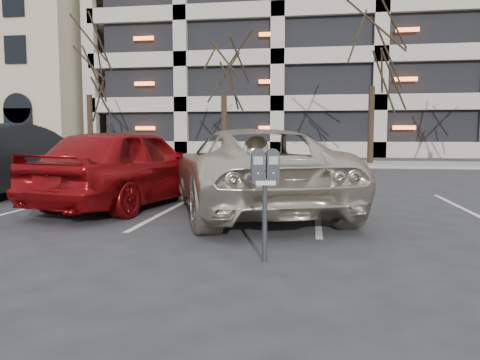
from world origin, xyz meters
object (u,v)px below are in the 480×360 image
at_px(tree_a, 88,53).
at_px(tree_b, 224,50).
at_px(car_dark, 11,160).
at_px(tree_c, 373,37).
at_px(suv_silver, 250,170).
at_px(parking_meter, 265,177).
at_px(car_red, 128,167).

xyz_separation_m(tree_a, tree_b, (7.00, 0.00, -0.08)).
bearing_deg(car_dark, tree_b, -86.93).
bearing_deg(tree_c, car_dark, -127.33).
height_order(tree_b, suv_silver, tree_b).
height_order(parking_meter, suv_silver, suv_silver).
distance_m(tree_c, parking_meter, 18.50).
bearing_deg(tree_a, suv_silver, -54.15).
height_order(tree_c, car_red, tree_c).
xyz_separation_m(tree_b, parking_meter, (3.77, -17.53, -4.55)).
relative_size(suv_silver, car_red, 1.30).
xyz_separation_m(tree_b, suv_silver, (3.14, -14.03, -4.74)).
relative_size(tree_b, suv_silver, 1.26).
distance_m(tree_b, car_dark, 13.79).
distance_m(tree_a, car_dark, 14.23).
height_order(car_red, car_dark, car_dark).
xyz_separation_m(parking_meter, car_dark, (-6.45, 4.83, -0.12)).
xyz_separation_m(tree_a, parking_meter, (10.77, -17.53, -4.63)).
xyz_separation_m(tree_c, car_dark, (-9.68, -12.70, -5.09)).
bearing_deg(tree_a, car_dark, -71.22).
relative_size(tree_a, tree_c, 0.94).
height_order(tree_a, car_dark, tree_a).
relative_size(parking_meter, car_dark, 0.25).
xyz_separation_m(tree_a, car_dark, (4.32, -12.70, -4.75)).
relative_size(tree_b, car_red, 1.63).
distance_m(tree_c, suv_silver, 15.44).
distance_m(tree_a, car_red, 16.47).
bearing_deg(parking_meter, car_dark, 128.38).
height_order(tree_b, parking_meter, tree_b).
height_order(tree_a, suv_silver, tree_a).
bearing_deg(suv_silver, tree_a, -74.51).
height_order(tree_c, parking_meter, tree_c).
distance_m(parking_meter, car_red, 4.88).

